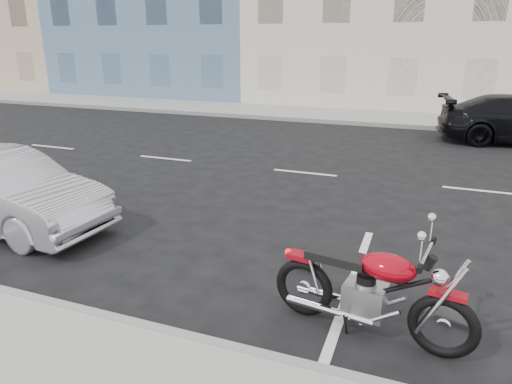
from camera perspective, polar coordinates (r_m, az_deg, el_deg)
ground at (r=11.11m, az=16.12°, el=1.30°), size 120.00×120.00×0.00m
sidewalk_far at (r=20.39m, az=4.24°, el=9.88°), size 80.00×3.40×0.15m
curb_far at (r=18.79m, az=2.74°, el=9.17°), size 80.00×0.12×0.16m
motorcycle at (r=5.18m, az=22.91°, el=-13.83°), size 2.28×0.80×1.15m
sedan_silver at (r=9.03m, az=-29.06°, el=0.08°), size 4.13×1.74×1.32m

